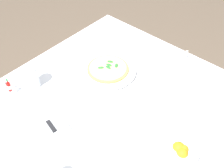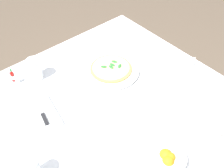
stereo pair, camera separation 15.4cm
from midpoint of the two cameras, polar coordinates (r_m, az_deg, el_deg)
The scene contains 12 objects.
dining_table at distance 1.57m, azimuth -1.98°, elevation -6.99°, with size 1.21×1.21×0.75m.
pizza_plate at distance 1.64m, azimuth -3.50°, elevation 2.60°, with size 0.32×0.32×0.02m.
pizza at distance 1.63m, azimuth -3.52°, elevation 2.98°, with size 0.24×0.24×0.02m.
coffee_cup_left_edge at distance 1.42m, azimuth 17.24°, elevation -7.22°, with size 0.13×0.13×0.07m.
water_glass_right_edge at distance 1.60m, azimuth -18.26°, elevation 1.02°, with size 0.07×0.07×0.13m.
napkin_folded at distance 1.44m, azimuth -15.79°, elevation -7.35°, with size 0.24×0.17×0.02m.
dinner_knife at distance 1.43m, azimuth -15.94°, elevation -6.93°, with size 0.19×0.06×0.01m.
citrus_bowl at distance 1.29m, azimuth 10.18°, elevation -13.26°, with size 0.15×0.15×0.07m.
hot_sauce_bottle at distance 1.63m, azimuth -22.34°, elevation -0.49°, with size 0.02×0.02×0.08m.
salt_shaker at distance 1.65m, azimuth -23.04°, elevation -0.44°, with size 0.03×0.03×0.06m.
pepper_shaker at distance 1.62m, azimuth -21.46°, elevation -0.99°, with size 0.03×0.03×0.06m.
menu_card at distance 1.73m, azimuth 11.06°, elevation 5.25°, with size 0.04×0.08×0.06m.
Camera 1 is at (-0.63, 0.75, 1.85)m, focal length 46.14 mm.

